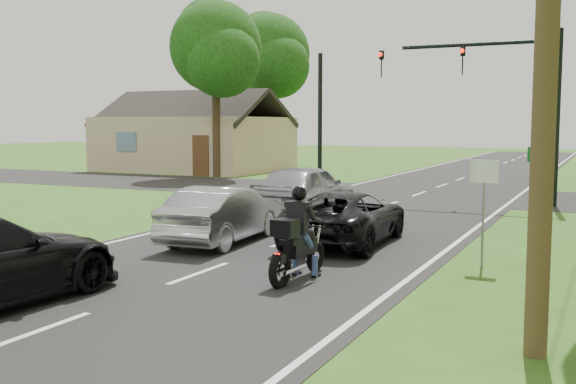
% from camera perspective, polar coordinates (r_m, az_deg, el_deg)
% --- Properties ---
extents(ground, '(140.00, 140.00, 0.00)m').
position_cam_1_polar(ground, '(12.93, -7.53, -6.88)').
color(ground, '#325417').
rests_on(ground, ground).
extents(road, '(8.00, 100.00, 0.01)m').
position_cam_1_polar(road, '(21.85, 7.01, -1.65)').
color(road, black).
rests_on(road, ground).
extents(cross_road, '(60.00, 7.00, 0.01)m').
position_cam_1_polar(cross_road, '(27.57, 11.04, -0.17)').
color(cross_road, black).
rests_on(cross_road, ground).
extents(motorcycle_rider, '(0.57, 2.03, 1.75)m').
position_cam_1_polar(motorcycle_rider, '(12.15, 0.77, -4.34)').
color(motorcycle_rider, black).
rests_on(motorcycle_rider, ground).
extents(dark_suv, '(2.31, 4.57, 1.24)m').
position_cam_1_polar(dark_suv, '(15.92, 4.93, -2.14)').
color(dark_suv, black).
rests_on(dark_suv, road).
extents(silver_sedan, '(1.72, 4.17, 1.34)m').
position_cam_1_polar(silver_sedan, '(16.08, -5.48, -1.88)').
color(silver_sedan, '#AAAAAF').
rests_on(silver_sedan, road).
extents(silver_suv, '(1.94, 4.74, 1.61)m').
position_cam_1_polar(silver_suv, '(20.43, 1.44, 0.16)').
color(silver_suv, '#9B9CA3').
rests_on(silver_suv, road).
extents(traffic_signal, '(6.38, 0.44, 6.00)m').
position_cam_1_polar(traffic_signal, '(24.82, 17.58, 8.57)').
color(traffic_signal, black).
rests_on(traffic_signal, ground).
extents(signal_pole_far, '(0.20, 0.20, 6.00)m').
position_cam_1_polar(signal_pole_far, '(31.01, 2.73, 6.13)').
color(signal_pole_far, black).
rests_on(signal_pole_far, ground).
extents(sign_white, '(0.55, 0.07, 2.12)m').
position_cam_1_polar(sign_white, '(13.75, 16.24, 0.44)').
color(sign_white, slate).
rests_on(sign_white, ground).
extents(sign_green, '(0.55, 0.07, 2.12)m').
position_cam_1_polar(sign_green, '(21.64, 20.31, 2.20)').
color(sign_green, slate).
rests_on(sign_green, ground).
extents(tree_left_near, '(5.12, 4.96, 9.22)m').
position_cam_1_polar(tree_left_near, '(35.80, -5.96, 11.74)').
color(tree_left_near, '#332316').
rests_on(tree_left_near, ground).
extents(tree_left_far, '(5.76, 5.58, 10.14)m').
position_cam_1_polar(tree_left_far, '(45.47, -1.37, 11.26)').
color(tree_left_far, '#332316').
rests_on(tree_left_far, ground).
extents(house, '(10.20, 8.00, 4.84)m').
position_cam_1_polar(house, '(41.47, -7.85, 4.31)').
color(house, tan).
rests_on(house, ground).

